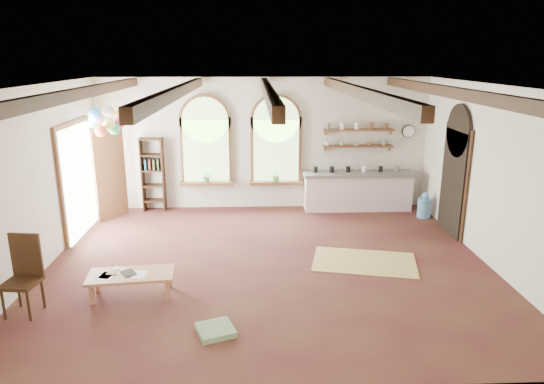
{
  "coord_description": "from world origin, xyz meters",
  "views": [
    {
      "loc": [
        -0.26,
        -8.22,
        3.66
      ],
      "look_at": [
        0.09,
        0.6,
        1.19
      ],
      "focal_mm": 32.0,
      "sensor_mm": 36.0,
      "label": 1
    }
  ],
  "objects_px": {
    "kitchen_counter": "(357,191)",
    "balloon_cluster": "(106,121)",
    "side_chair": "(24,292)",
    "coffee_table": "(131,276)"
  },
  "relations": [
    {
      "from": "kitchen_counter",
      "to": "side_chair",
      "type": "xyz_separation_m",
      "value": [
        -5.95,
        -4.84,
        -0.13
      ]
    },
    {
      "from": "kitchen_counter",
      "to": "balloon_cluster",
      "type": "bearing_deg",
      "value": -171.09
    },
    {
      "from": "coffee_table",
      "to": "side_chair",
      "type": "relative_size",
      "value": 1.16
    },
    {
      "from": "kitchen_counter",
      "to": "balloon_cluster",
      "type": "relative_size",
      "value": 2.32
    },
    {
      "from": "side_chair",
      "to": "coffee_table",
      "type": "bearing_deg",
      "value": 18.27
    },
    {
      "from": "side_chair",
      "to": "balloon_cluster",
      "type": "xyz_separation_m",
      "value": [
        0.24,
        3.94,
        1.99
      ]
    },
    {
      "from": "kitchen_counter",
      "to": "coffee_table",
      "type": "height_order",
      "value": "kitchen_counter"
    },
    {
      "from": "kitchen_counter",
      "to": "side_chair",
      "type": "height_order",
      "value": "side_chair"
    },
    {
      "from": "coffee_table",
      "to": "balloon_cluster",
      "type": "bearing_deg",
      "value": 109.21
    },
    {
      "from": "balloon_cluster",
      "to": "coffee_table",
      "type": "bearing_deg",
      "value": -70.79
    }
  ]
}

